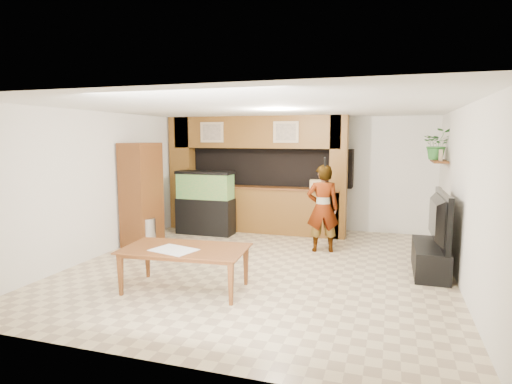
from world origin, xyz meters
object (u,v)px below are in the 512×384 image
(aquarium, at_px, (205,203))
(person, at_px, (323,208))
(pantry_cabinet, at_px, (142,194))
(dining_table, at_px, (185,270))
(television, at_px, (432,218))

(aquarium, distance_m, person, 2.80)
(pantry_cabinet, distance_m, dining_table, 3.00)
(pantry_cabinet, height_order, aquarium, pantry_cabinet)
(television, xyz_separation_m, person, (-1.84, 0.76, -0.06))
(television, xyz_separation_m, dining_table, (-3.35, -1.91, -0.58))
(aquarium, height_order, television, aquarium)
(aquarium, relative_size, person, 0.85)
(television, bearing_deg, pantry_cabinet, 86.41)
(pantry_cabinet, xyz_separation_m, dining_table, (2.00, -2.11, -0.71))
(aquarium, bearing_deg, television, -17.44)
(pantry_cabinet, bearing_deg, television, -2.10)
(aquarium, xyz_separation_m, television, (4.55, -1.46, 0.19))
(pantry_cabinet, xyz_separation_m, television, (5.35, -0.20, -0.14))
(dining_table, bearing_deg, aquarium, 104.66)
(pantry_cabinet, relative_size, aquarium, 1.45)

